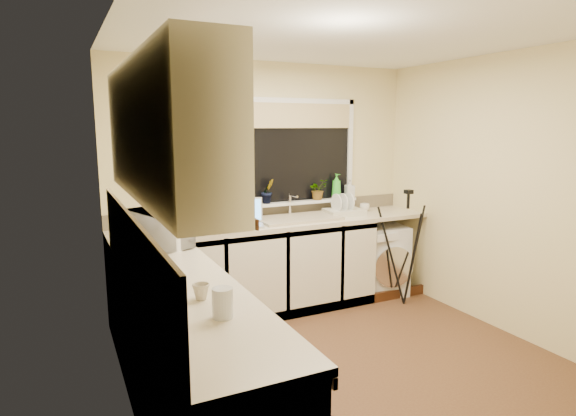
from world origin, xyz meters
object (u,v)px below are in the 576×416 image
(tripod, at_px, (406,248))
(washing_machine, at_px, (378,259))
(plant_b, at_px, (268,191))
(dish_rack, at_px, (344,212))
(laptop, at_px, (245,218))
(cup_back, at_px, (365,207))
(kettle, at_px, (173,237))
(plant_d, at_px, (318,189))
(microwave, at_px, (160,229))
(cup_left, at_px, (201,292))
(soap_bottle_clear, at_px, (350,188))
(glass_jug, at_px, (223,303))
(soap_bottle_green, at_px, (336,186))
(steel_jar, at_px, (178,286))
(plant_a, at_px, (237,193))

(tripod, bearing_deg, washing_machine, 78.95)
(plant_b, bearing_deg, dish_rack, -13.77)
(laptop, bearing_deg, cup_back, 23.07)
(kettle, bearing_deg, plant_d, 26.58)
(dish_rack, xyz_separation_m, microwave, (-2.00, -0.51, 0.11))
(cup_back, bearing_deg, cup_left, -141.77)
(tripod, xyz_separation_m, plant_d, (-0.67, 0.65, 0.56))
(kettle, distance_m, soap_bottle_clear, 2.29)
(glass_jug, xyz_separation_m, cup_back, (2.32, 2.14, -0.03))
(soap_bottle_green, bearing_deg, steel_jar, -139.28)
(microwave, relative_size, cup_back, 4.74)
(plant_b, bearing_deg, tripod, -27.77)
(steel_jar, bearing_deg, plant_a, 61.28)
(kettle, xyz_separation_m, dish_rack, (1.94, 0.68, -0.07))
(kettle, distance_m, plant_d, 1.94)
(cup_back, bearing_deg, kettle, -161.37)
(dish_rack, bearing_deg, kettle, -154.82)
(cup_left, bearing_deg, glass_jug, -84.66)
(dish_rack, bearing_deg, laptop, -172.42)
(glass_jug, height_order, steel_jar, glass_jug)
(soap_bottle_green, height_order, cup_back, soap_bottle_green)
(washing_machine, height_order, glass_jug, glass_jug)
(tripod, xyz_separation_m, soap_bottle_green, (-0.44, 0.65, 0.59))
(plant_a, bearing_deg, tripod, -22.80)
(tripod, bearing_deg, laptop, 149.61)
(washing_machine, bearing_deg, tripod, -75.11)
(plant_d, distance_m, soap_bottle_green, 0.23)
(kettle, relative_size, tripod, 0.17)
(washing_machine, xyz_separation_m, soap_bottle_green, (-0.41, 0.23, 0.80))
(microwave, bearing_deg, steel_jar, 156.02)
(kettle, xyz_separation_m, cup_back, (2.26, 0.76, -0.06))
(cup_left, bearing_deg, laptop, 62.27)
(washing_machine, distance_m, kettle, 2.53)
(laptop, distance_m, microwave, 1.01)
(steel_jar, relative_size, cup_left, 1.17)
(washing_machine, xyz_separation_m, soap_bottle_clear, (-0.25, 0.22, 0.77))
(steel_jar, bearing_deg, cup_back, 35.43)
(kettle, distance_m, plant_a, 1.22)
(washing_machine, height_order, cup_left, cup_left)
(plant_b, bearing_deg, plant_a, 179.19)
(plant_d, bearing_deg, plant_b, 179.18)
(laptop, distance_m, plant_d, 0.95)
(dish_rack, distance_m, soap_bottle_green, 0.32)
(kettle, relative_size, steel_jar, 1.84)
(glass_jug, bearing_deg, microwave, 89.92)
(steel_jar, bearing_deg, plant_d, 43.89)
(kettle, xyz_separation_m, plant_a, (0.83, 0.88, 0.18))
(tripod, height_order, plant_a, plant_a)
(tripod, bearing_deg, microwave, 165.98)
(tripod, height_order, soap_bottle_clear, soap_bottle_clear)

